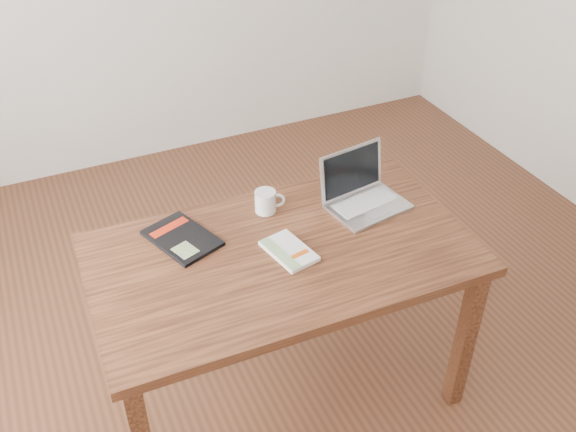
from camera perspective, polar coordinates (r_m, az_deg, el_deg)
name	(u,v)px	position (r m, az deg, el deg)	size (l,w,h in m)	color
room	(284,76)	(2.11, -0.34, 12.37)	(4.04, 4.04, 2.70)	#512E1C
desk	(282,270)	(2.36, -0.50, -4.80)	(1.39, 0.82, 0.75)	#4E2917
white_guidebook	(289,251)	(2.29, 0.09, -3.13)	(0.16, 0.23, 0.02)	silver
black_guidebook	(182,238)	(2.38, -9.41, -1.94)	(0.27, 0.32, 0.01)	black
laptop	(362,193)	(2.53, 6.61, 2.01)	(0.33, 0.28, 0.21)	silver
coffee_mug	(266,201)	(2.47, -1.95, 1.34)	(0.12, 0.08, 0.09)	white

